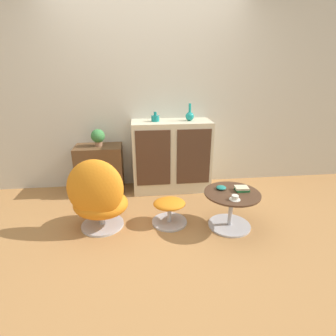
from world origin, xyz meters
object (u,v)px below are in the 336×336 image
(sideboard, at_px, (171,156))
(coffee_table, at_px, (231,207))
(vase_inner_left, at_px, (190,116))
(book_stack, at_px, (242,189))
(bowl, at_px, (221,188))
(potted_plant, at_px, (98,137))
(teacup, at_px, (235,198))
(tv_console, at_px, (100,169))
(egg_chair, at_px, (98,197))
(ottoman, at_px, (169,208))
(vase_leftmost, at_px, (155,118))

(sideboard, distance_m, coffee_table, 1.19)
(vase_inner_left, bearing_deg, book_stack, -69.79)
(book_stack, height_order, bowl, book_stack)
(potted_plant, distance_m, teacup, 1.93)
(sideboard, relative_size, teacup, 9.67)
(vase_inner_left, xyz_separation_m, bowl, (0.17, -0.95, -0.61))
(tv_console, height_order, bowl, tv_console)
(teacup, relative_size, book_stack, 0.74)
(vase_inner_left, xyz_separation_m, book_stack, (0.37, -1.02, -0.61))
(tv_console, xyz_separation_m, egg_chair, (0.10, -0.96, 0.05))
(book_stack, bearing_deg, tv_console, 146.68)
(egg_chair, bearing_deg, coffee_table, -4.86)
(vase_inner_left, xyz_separation_m, potted_plant, (-1.21, 0.03, -0.26))
(egg_chair, height_order, vase_inner_left, vase_inner_left)
(book_stack, bearing_deg, ottoman, 171.66)
(ottoman, height_order, coffee_table, coffee_table)
(coffee_table, distance_m, teacup, 0.24)
(vase_leftmost, height_order, teacup, vase_leftmost)
(coffee_table, xyz_separation_m, vase_inner_left, (-0.26, 1.05, 0.79))
(ottoman, distance_m, coffee_table, 0.66)
(potted_plant, xyz_separation_m, book_stack, (1.58, -1.05, -0.35))
(tv_console, distance_m, coffee_table, 1.84)
(tv_console, relative_size, vase_inner_left, 2.90)
(teacup, bearing_deg, sideboard, 111.43)
(tv_console, bearing_deg, vase_leftmost, -2.36)
(egg_chair, height_order, potted_plant, potted_plant)
(egg_chair, xyz_separation_m, vase_inner_left, (1.12, 0.93, 0.66))
(vase_inner_left, bearing_deg, sideboard, -179.08)
(vase_inner_left, bearing_deg, potted_plant, 178.47)
(sideboard, distance_m, vase_inner_left, 0.60)
(ottoman, relative_size, vase_inner_left, 1.73)
(coffee_table, relative_size, vase_inner_left, 2.59)
(tv_console, xyz_separation_m, vase_leftmost, (0.77, -0.03, 0.68))
(bowl, bearing_deg, ottoman, 174.88)
(ottoman, relative_size, teacup, 3.56)
(vase_leftmost, xyz_separation_m, potted_plant, (-0.75, 0.03, -0.23))
(sideboard, height_order, teacup, sideboard)
(teacup, bearing_deg, bowl, 103.35)
(vase_inner_left, bearing_deg, coffee_table, -76.02)
(tv_console, xyz_separation_m, teacup, (1.45, -1.24, 0.10))
(tv_console, relative_size, potted_plant, 2.87)
(vase_leftmost, xyz_separation_m, teacup, (0.68, -1.21, -0.59))
(sideboard, relative_size, bowl, 9.93)
(sideboard, height_order, coffee_table, sideboard)
(vase_inner_left, bearing_deg, teacup, -79.17)
(tv_console, xyz_separation_m, bowl, (1.39, -0.99, 0.10))
(egg_chair, bearing_deg, tv_console, 95.96)
(vase_leftmost, relative_size, potted_plant, 0.54)
(vase_leftmost, bearing_deg, sideboard, -1.04)
(tv_console, bearing_deg, bowl, -35.35)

